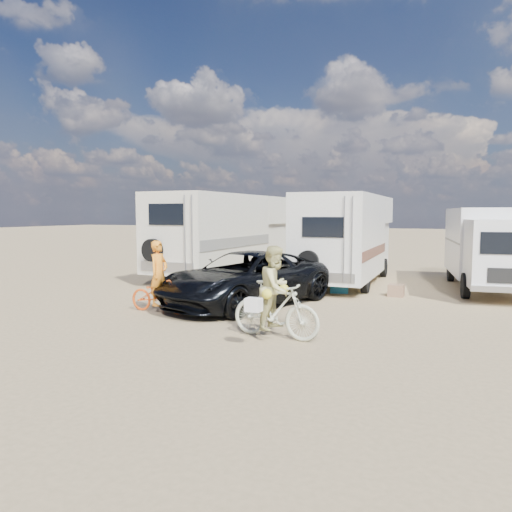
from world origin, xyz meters
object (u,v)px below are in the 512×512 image
at_px(dark_suv, 245,279).
at_px(crate, 396,290).
at_px(rider_man, 159,280).
at_px(bike_man, 159,295).
at_px(rider_woman, 275,297).
at_px(bike_woman, 275,310).
at_px(rv_main, 347,239).
at_px(cooler, 339,286).
at_px(box_truck, 489,249).
at_px(rv_left, 225,236).

bearing_deg(dark_suv, crate, 58.48).
bearing_deg(rider_man, crate, -45.62).
distance_m(dark_suv, bike_man, 2.32).
bearing_deg(rider_woman, dark_suv, 40.88).
distance_m(bike_man, bike_woman, 3.70).
bearing_deg(rv_main, bike_woman, -87.99).
height_order(rider_woman, crate, rider_woman).
distance_m(dark_suv, crate, 4.64).
bearing_deg(rv_main, cooler, -83.66).
distance_m(rv_main, box_truck, 4.48).
bearing_deg(rider_woman, rider_man, 78.23).
xyz_separation_m(rider_man, cooler, (3.36, 4.67, -0.58)).
xyz_separation_m(dark_suv, rider_man, (-1.55, -1.70, 0.09)).
distance_m(box_truck, cooler, 4.93).
bearing_deg(bike_woman, cooler, 7.72).
relative_size(box_truck, bike_woman, 3.28).
xyz_separation_m(rv_left, crate, (6.81, -2.23, -1.39)).
relative_size(box_truck, rider_man, 3.84).
relative_size(rv_main, dark_suv, 1.33).
bearing_deg(dark_suv, rider_woman, -37.62).
relative_size(dark_suv, crate, 11.68).
relative_size(rv_main, rider_man, 4.26).
height_order(cooler, crate, cooler).
bearing_deg(rv_left, bike_woman, -55.31).
distance_m(cooler, crate, 1.68).
distance_m(box_truck, rider_man, 10.34).
bearing_deg(dark_suv, rv_main, 91.61).
height_order(dark_suv, cooler, dark_suv).
xyz_separation_m(rv_main, rider_woman, (0.45, -8.06, -0.70)).
height_order(rv_left, rider_woman, rv_left).
bearing_deg(cooler, rider_woman, -98.04).
bearing_deg(box_truck, rv_main, 173.91).
distance_m(bike_woman, cooler, 5.82).
bearing_deg(rv_left, bike_man, -74.20).
height_order(bike_man, cooler, bike_man).
bearing_deg(cooler, rv_left, 146.55).
bearing_deg(cooler, crate, -8.35).
distance_m(rv_left, crate, 7.30).
height_order(rider_man, rider_woman, rider_woman).
bearing_deg(crate, bike_woman, -104.65).
bearing_deg(rider_woman, bike_man, 78.23).
relative_size(rider_man, crate, 3.64).
height_order(bike_woman, rider_woman, rider_woman).
bearing_deg(bike_man, bike_woman, -106.61).
xyz_separation_m(rv_left, cooler, (5.13, -2.27, -1.36)).
xyz_separation_m(dark_suv, crate, (3.49, 3.01, -0.54)).
relative_size(rider_woman, crate, 3.73).
bearing_deg(dark_suv, bike_woman, -37.62).
xyz_separation_m(box_truck, rider_woman, (-4.02, -8.19, -0.48)).
height_order(box_truck, bike_woman, box_truck).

